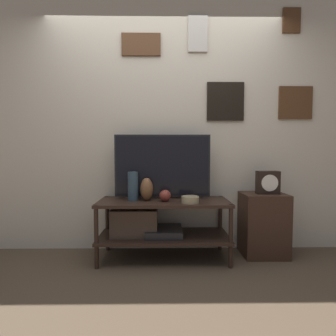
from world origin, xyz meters
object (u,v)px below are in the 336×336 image
at_px(mantel_clock, 268,182).
at_px(vase_urn_stoneware, 147,189).
at_px(vase_wide_bowl, 190,200).
at_px(vase_round_glass, 165,196).
at_px(television, 162,166).
at_px(vase_tall_ceramic, 133,186).

bearing_deg(mantel_clock, vase_urn_stoneware, -177.18).
xyz_separation_m(vase_wide_bowl, vase_round_glass, (-0.24, 0.08, 0.02)).
relative_size(television, vase_round_glass, 8.68).
xyz_separation_m(vase_urn_stoneware, vase_tall_ceramic, (-0.13, 0.00, 0.03)).
height_order(television, vase_tall_ceramic, television).
bearing_deg(vase_round_glass, vase_tall_ceramic, 170.04).
height_order(vase_wide_bowl, mantel_clock, mantel_clock).
xyz_separation_m(television, vase_tall_ceramic, (-0.29, -0.11, -0.20)).
relative_size(vase_wide_bowl, mantel_clock, 0.72).
xyz_separation_m(vase_wide_bowl, vase_urn_stoneware, (-0.42, 0.14, 0.08)).
bearing_deg(mantel_clock, television, 177.15).
height_order(television, vase_round_glass, television).
bearing_deg(vase_urn_stoneware, vase_wide_bowl, -18.13).
relative_size(vase_round_glass, vase_urn_stoneware, 0.50).
distance_m(vase_wide_bowl, vase_tall_ceramic, 0.58).
bearing_deg(television, vase_tall_ceramic, -158.92).
height_order(vase_round_glass, vase_tall_ceramic, vase_tall_ceramic).
relative_size(television, mantel_clock, 4.22).
height_order(vase_wide_bowl, vase_urn_stoneware, vase_urn_stoneware).
xyz_separation_m(television, vase_round_glass, (0.03, -0.17, -0.28)).
bearing_deg(vase_wide_bowl, vase_tall_ceramic, 165.90).
bearing_deg(vase_tall_ceramic, vase_urn_stoneware, -0.83).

